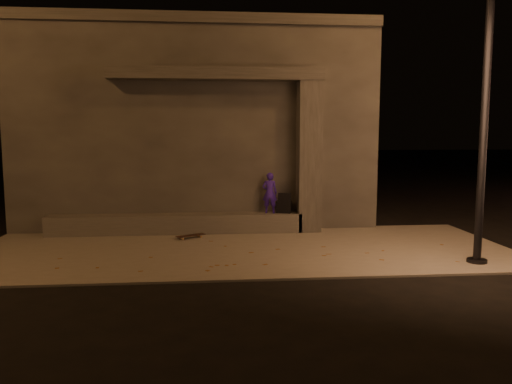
{
  "coord_description": "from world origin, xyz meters",
  "views": [
    {
      "loc": [
        -0.67,
        -8.11,
        2.43
      ],
      "look_at": [
        0.26,
        2.0,
        1.22
      ],
      "focal_mm": 35.0,
      "sensor_mm": 36.0,
      "label": 1
    }
  ],
  "objects": [
    {
      "name": "skateboarder",
      "position": [
        0.75,
        3.75,
        0.98
      ],
      "size": [
        0.39,
        0.29,
        0.98
      ],
      "primitive_type": "imported",
      "rotation": [
        0.0,
        0.0,
        2.97
      ],
      "color": "#2F1796",
      "rests_on": "ledge"
    },
    {
      "name": "column",
      "position": [
        1.7,
        3.75,
        1.84
      ],
      "size": [
        0.55,
        0.55,
        3.6
      ],
      "primitive_type": "cube",
      "color": "#34312F",
      "rests_on": "sidewalk"
    },
    {
      "name": "ledge",
      "position": [
        -1.5,
        3.75,
        0.27
      ],
      "size": [
        6.0,
        0.55,
        0.45
      ],
      "primitive_type": "cube",
      "color": "#4B4944",
      "rests_on": "sidewalk"
    },
    {
      "name": "skateboard",
      "position": [
        -1.13,
        3.1,
        0.1
      ],
      "size": [
        0.68,
        0.48,
        0.07
      ],
      "rotation": [
        0.0,
        0.0,
        0.51
      ],
      "color": "black",
      "rests_on": "sidewalk"
    },
    {
      "name": "canopy",
      "position": [
        -0.5,
        3.8,
        3.78
      ],
      "size": [
        5.0,
        0.7,
        0.28
      ],
      "primitive_type": "cube",
      "color": "#34312F",
      "rests_on": "column"
    },
    {
      "name": "street_lamp_0",
      "position": [
        4.23,
        0.49,
        4.16
      ],
      "size": [
        0.36,
        0.36,
        7.35
      ],
      "color": "black",
      "rests_on": "ground"
    },
    {
      "name": "ground",
      "position": [
        0.0,
        0.0,
        0.0
      ],
      "size": [
        120.0,
        120.0,
        0.0
      ],
      "primitive_type": "plane",
      "color": "black",
      "rests_on": "ground"
    },
    {
      "name": "backpack",
      "position": [
        1.1,
        3.75,
        0.66
      ],
      "size": [
        0.41,
        0.33,
        0.5
      ],
      "rotation": [
        0.0,
        0.0,
        -0.33
      ],
      "color": "black",
      "rests_on": "ledge"
    },
    {
      "name": "building",
      "position": [
        -1.0,
        6.49,
        2.61
      ],
      "size": [
        9.0,
        5.1,
        5.22
      ],
      "color": "#34312F",
      "rests_on": "ground"
    },
    {
      "name": "sidewalk",
      "position": [
        0.0,
        2.0,
        0.02
      ],
      "size": [
        11.0,
        4.4,
        0.04
      ],
      "primitive_type": "cube",
      "color": "slate",
      "rests_on": "ground"
    }
  ]
}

